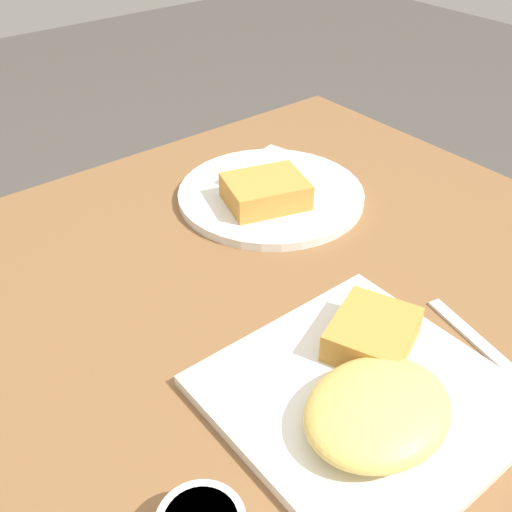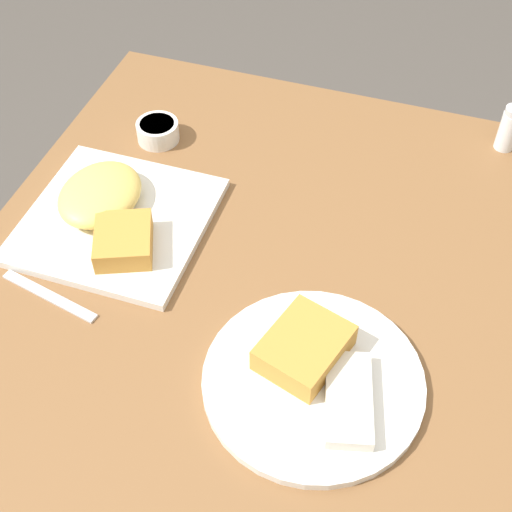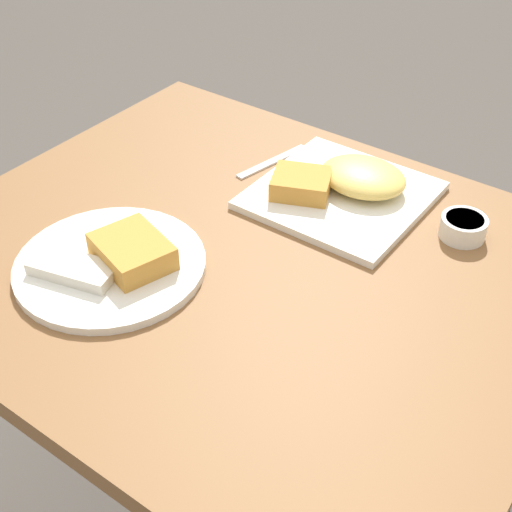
{
  "view_description": "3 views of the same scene",
  "coord_description": "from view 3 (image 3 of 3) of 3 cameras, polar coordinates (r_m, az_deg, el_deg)",
  "views": [
    {
      "loc": [
        -0.39,
        -0.49,
        1.27
      ],
      "look_at": [
        0.01,
        0.02,
        0.79
      ],
      "focal_mm": 42.0,
      "sensor_mm": 36.0,
      "label": 1
    },
    {
      "loc": [
        0.66,
        0.24,
        1.6
      ],
      "look_at": [
        -0.0,
        0.02,
        0.82
      ],
      "focal_mm": 50.0,
      "sensor_mm": 36.0,
      "label": 2
    },
    {
      "loc": [
        -0.54,
        0.71,
        1.48
      ],
      "look_at": [
        -0.04,
        0.02,
        0.79
      ],
      "focal_mm": 50.0,
      "sensor_mm": 36.0,
      "label": 3
    }
  ],
  "objects": [
    {
      "name": "dining_table",
      "position": [
        1.21,
        -0.92,
        -3.23
      ],
      "size": [
        1.02,
        0.86,
        0.77
      ],
      "color": "brown",
      "rests_on": "ground_plane"
    },
    {
      "name": "plate_square_near",
      "position": [
        1.28,
        7.06,
        5.52
      ],
      "size": [
        0.29,
        0.29,
        0.06
      ],
      "color": "white",
      "rests_on": "dining_table"
    },
    {
      "name": "plate_oval_far",
      "position": [
        1.13,
        -11.4,
        -0.49
      ],
      "size": [
        0.3,
        0.3,
        0.05
      ],
      "color": "white",
      "rests_on": "dining_table"
    },
    {
      "name": "sauce_ramekin",
      "position": [
        1.22,
        16.25,
        2.26
      ],
      "size": [
        0.08,
        0.08,
        0.04
      ],
      "color": "white",
      "rests_on": "dining_table"
    },
    {
      "name": "butter_knife",
      "position": [
        1.38,
        1.32,
        7.56
      ],
      "size": [
        0.05,
        0.17,
        0.0
      ],
      "rotation": [
        0.0,
        0.0,
        1.36
      ],
      "color": "silver",
      "rests_on": "dining_table"
    }
  ]
}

